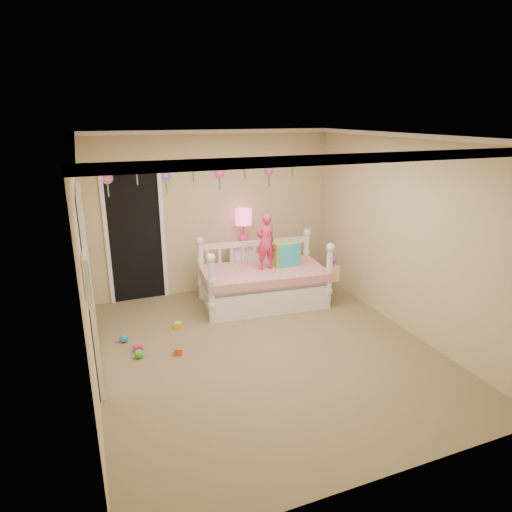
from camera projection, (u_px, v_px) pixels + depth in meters
name	position (u px, v px, depth m)	size (l,w,h in m)	color
floor	(266.00, 350.00, 5.58)	(4.00, 4.50, 0.01)	#7F684C
ceiling	(268.00, 136.00, 4.79)	(4.00, 4.50, 0.01)	white
back_wall	(213.00, 213.00, 7.18)	(4.00, 0.01, 2.60)	tan
left_wall	(84.00, 272.00, 4.49)	(0.01, 4.50, 2.60)	tan
right_wall	(406.00, 235.00, 5.88)	(0.01, 4.50, 2.60)	tan
crown_molding	(268.00, 139.00, 4.80)	(4.00, 4.50, 0.06)	white
daybed	(263.00, 272.00, 6.81)	(1.89, 1.02, 1.02)	white
pillow_turquoise	(288.00, 255.00, 6.85)	(0.37, 0.13, 0.37)	#24B5AE
pillow_lime	(287.00, 254.00, 6.87)	(0.39, 0.14, 0.37)	#8EC23B
child	(265.00, 242.00, 6.66)	(0.31, 0.21, 0.86)	#E4335E
nightstand	(244.00, 266.00, 7.46)	(0.46, 0.35, 0.77)	white
table_lamp	(244.00, 221.00, 7.22)	(0.27, 0.27, 0.60)	#E71E6B
closet_doorway	(135.00, 236.00, 6.81)	(0.90, 0.04, 2.07)	black
flower_decals	(207.00, 173.00, 6.94)	(3.40, 0.02, 0.50)	#B2668C
mirror_closet	(90.00, 285.00, 4.85)	(0.07, 1.30, 2.10)	white
wall_picture	(87.00, 278.00, 3.63)	(0.05, 0.34, 0.42)	white
hanging_bag	(332.00, 269.00, 6.64)	(0.20, 0.16, 0.36)	beige
toy_scatter	(160.00, 349.00, 5.49)	(0.80, 1.30, 0.11)	#996666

